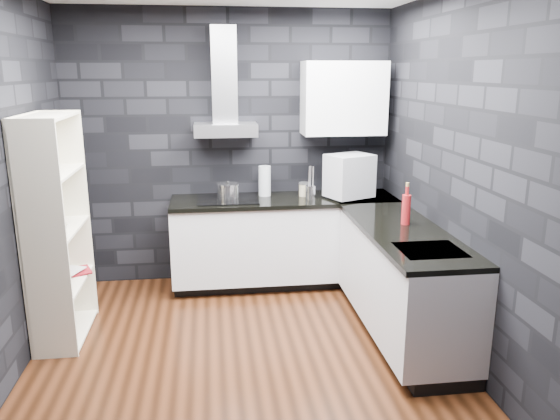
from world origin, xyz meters
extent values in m
plane|color=#41200F|center=(0.00, 0.00, 0.00)|extent=(3.20, 3.20, 0.00)
cube|color=black|center=(0.00, 1.62, 1.35)|extent=(3.20, 0.05, 2.70)
cube|color=black|center=(0.00, -1.62, 1.35)|extent=(3.20, 0.05, 2.70)
cube|color=black|center=(-1.62, 0.00, 1.35)|extent=(0.05, 3.20, 2.70)
cube|color=black|center=(1.62, 0.00, 1.35)|extent=(0.05, 3.20, 2.70)
cube|color=black|center=(0.50, 1.34, 0.05)|extent=(2.18, 0.50, 0.10)
cube|color=black|center=(1.34, 0.10, 0.05)|extent=(0.50, 1.78, 0.10)
cube|color=white|center=(0.50, 1.30, 0.48)|extent=(2.20, 0.60, 0.76)
cube|color=white|center=(1.30, 0.10, 0.48)|extent=(0.60, 1.80, 0.76)
cube|color=black|center=(0.50, 1.29, 0.88)|extent=(2.20, 0.62, 0.04)
cube|color=black|center=(1.29, 0.10, 0.88)|extent=(0.62, 1.80, 0.04)
cube|color=black|center=(1.30, 1.30, 0.88)|extent=(0.62, 0.62, 0.04)
cube|color=silver|center=(-0.05, 1.43, 1.56)|extent=(0.60, 0.34, 0.12)
cube|color=silver|center=(-0.05, 1.50, 2.07)|extent=(0.24, 0.20, 0.90)
cube|color=silver|center=(1.10, 1.43, 1.85)|extent=(0.80, 0.35, 0.70)
cube|color=black|center=(-0.05, 1.30, 0.91)|extent=(0.58, 0.50, 0.01)
cube|color=silver|center=(1.30, -0.40, 0.89)|extent=(0.44, 0.40, 0.01)
cylinder|color=silver|center=(-0.04, 1.33, 0.97)|extent=(0.26, 0.26, 0.12)
cylinder|color=silver|center=(0.32, 1.43, 1.05)|extent=(0.16, 0.16, 0.30)
cylinder|color=tan|center=(0.71, 1.36, 0.96)|extent=(0.13, 0.13, 0.12)
cylinder|color=silver|center=(0.75, 1.25, 0.96)|extent=(0.13, 0.13, 0.13)
cube|color=#ADAFB5|center=(1.12, 1.20, 1.12)|extent=(0.50, 0.46, 0.41)
cylinder|color=maroon|center=(1.35, 0.25, 1.02)|extent=(0.08, 0.08, 0.24)
cube|color=#ECE5C9|center=(-1.42, 0.45, 0.90)|extent=(0.51, 0.86, 1.80)
imported|color=white|center=(-1.42, 0.35, 0.94)|extent=(0.28, 0.28, 0.06)
imported|color=maroon|center=(-1.41, 0.63, 0.57)|extent=(0.17, 0.09, 0.23)
imported|color=#B2B2B2|center=(-1.46, 0.62, 0.59)|extent=(0.15, 0.07, 0.21)
camera|label=1|loc=(-0.21, -3.86, 2.12)|focal=35.00mm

